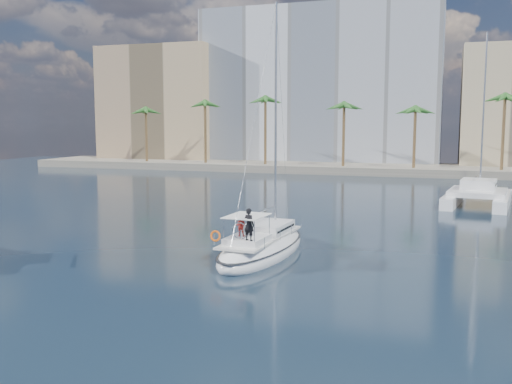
% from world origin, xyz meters
% --- Properties ---
extents(ground, '(160.00, 160.00, 0.00)m').
position_xyz_m(ground, '(0.00, 0.00, 0.00)').
color(ground, black).
rests_on(ground, ground).
extents(quay, '(120.00, 14.00, 1.20)m').
position_xyz_m(quay, '(0.00, 61.00, 0.60)').
color(quay, gray).
rests_on(quay, ground).
extents(building_modern, '(42.00, 16.00, 28.00)m').
position_xyz_m(building_modern, '(-12.00, 73.00, 14.00)').
color(building_modern, silver).
rests_on(building_modern, ground).
extents(building_tan_left, '(22.00, 14.00, 22.00)m').
position_xyz_m(building_tan_left, '(-42.00, 69.00, 11.00)').
color(building_tan_left, tan).
rests_on(building_tan_left, ground).
extents(palm_left, '(3.60, 3.60, 12.30)m').
position_xyz_m(palm_left, '(-34.00, 57.00, 10.28)').
color(palm_left, brown).
rests_on(palm_left, ground).
extents(palm_centre, '(3.60, 3.60, 12.30)m').
position_xyz_m(palm_centre, '(0.00, 57.00, 10.28)').
color(palm_centre, brown).
rests_on(palm_centre, ground).
extents(main_sloop, '(4.15, 11.01, 16.04)m').
position_xyz_m(main_sloop, '(-0.49, 1.02, 0.51)').
color(main_sloop, white).
rests_on(main_sloop, ground).
extents(catamaran, '(7.09, 11.95, 16.58)m').
position_xyz_m(catamaran, '(12.96, 27.58, 1.13)').
color(catamaran, white).
rests_on(catamaran, ground).
extents(seagull, '(1.16, 0.50, 0.21)m').
position_xyz_m(seagull, '(-1.90, -0.15, 0.38)').
color(seagull, silver).
rests_on(seagull, ground).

